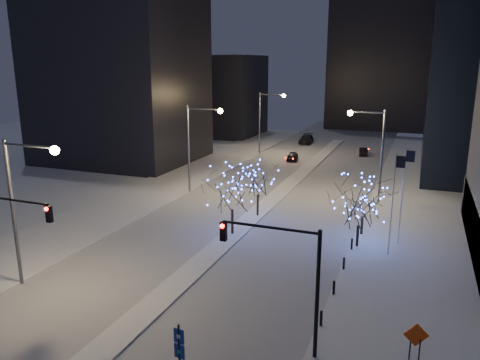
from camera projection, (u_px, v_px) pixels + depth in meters
The scene contains 25 objects.
ground at pixel (129, 328), 26.67m from camera, with size 160.00×160.00×0.00m, color white.
road at pixel (291, 183), 58.29m from camera, with size 20.00×130.00×0.02m, color #9FA4AD.
median at pixel (279, 193), 53.75m from camera, with size 2.00×80.00×0.15m, color silver.
east_sidewalk at pixel (416, 241), 39.45m from camera, with size 10.00×90.00×0.15m, color silver.
west_sidewalk at pixel (126, 204), 49.63m from camera, with size 8.00×90.00×0.15m, color silver.
filler_west_near at pixel (120, 81), 69.69m from camera, with size 22.00×18.00×24.00m, color black.
filler_west_far at pixel (215, 95), 97.08m from camera, with size 18.00×16.00×16.00m, color black.
horizon_block at pixel (388, 32), 102.53m from camera, with size 24.00×14.00×42.00m, color black.
street_lamp_w_near at pixel (23, 194), 30.01m from camera, with size 4.40×0.56×10.00m.
street_lamp_w_mid at pixel (197, 137), 52.60m from camera, with size 4.40×0.56×10.00m.
street_lamp_w_far at pixel (266, 115), 75.19m from camera, with size 4.40×0.56×10.00m.
street_lamp_east at pixel (374, 144), 48.65m from camera, with size 3.90×0.56×10.00m.
traffic_signal_west at pixel (7, 231), 28.46m from camera, with size 5.26×0.43×7.00m.
traffic_signal_east at pixel (287, 268), 23.26m from camera, with size 5.26×0.43×7.00m.
flagpoles at pixel (399, 193), 36.38m from camera, with size 1.35×2.60×8.00m.
bollards at pixel (339, 275), 31.97m from camera, with size 0.16×12.16×0.90m.
car_near at pixel (292, 156), 71.71m from camera, with size 1.54×3.84×1.31m, color black.
car_mid at pixel (363, 151), 75.94m from camera, with size 1.33×3.81×1.26m, color black.
car_far at pixel (306, 139), 86.88m from camera, with size 2.18×5.37×1.56m, color black.
holiday_tree_median_near at pixel (232, 190), 40.02m from camera, with size 6.00×6.00×5.98m.
holiday_tree_median_far at pixel (258, 179), 44.91m from camera, with size 5.48×5.48×5.49m.
holiday_tree_plaza_near at pixel (359, 207), 37.36m from camera, with size 4.69×4.69×5.23m.
holiday_tree_plaza_far at pixel (364, 198), 40.00m from camera, with size 5.49×5.49×5.32m.
wayfinding_sign at pixel (179, 348), 21.62m from camera, with size 0.55×0.15×3.09m.
construction_sign at pixel (416, 338), 23.21m from camera, with size 1.24×0.33×2.09m.
Camera 1 is at (14.52, -19.86, 14.75)m, focal length 35.00 mm.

